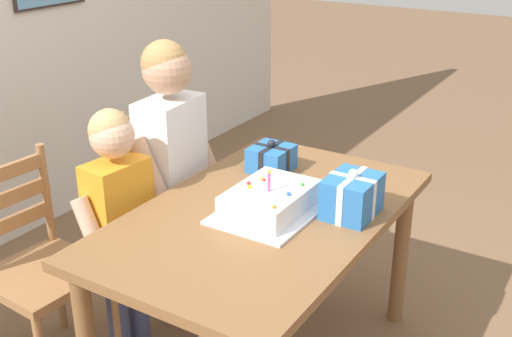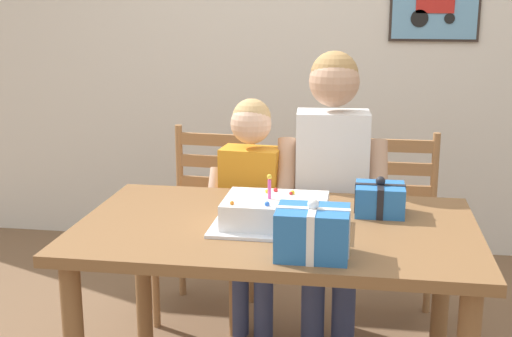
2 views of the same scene
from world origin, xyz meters
name	(u,v)px [view 1 (image 1 of 2)]	position (x,y,z in m)	size (l,w,h in m)	color
dining_table	(264,234)	(0.00, 0.00, 0.65)	(1.43, 0.88, 0.75)	brown
birthday_cake	(270,201)	(0.00, -0.03, 0.80)	(0.44, 0.34, 0.19)	silver
gift_box_red_large	(352,196)	(0.15, -0.30, 0.83)	(0.23, 0.18, 0.19)	#286BB7
gift_box_beside_cake	(271,158)	(0.37, 0.18, 0.81)	(0.19, 0.17, 0.15)	#286BB7
chair_left	(38,268)	(-0.45, 0.82, 0.47)	(0.45, 0.45, 0.92)	#996B42
chair_right	(174,190)	(0.45, 0.82, 0.47)	(0.42, 0.42, 0.92)	#996B42
child_older	(172,155)	(0.17, 0.58, 0.81)	(0.49, 0.28, 1.33)	#38426B
child_younger	(119,211)	(-0.19, 0.58, 0.68)	(0.42, 0.25, 1.12)	#38426B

